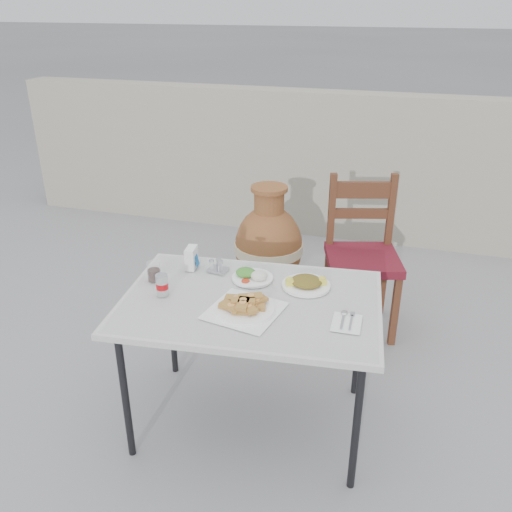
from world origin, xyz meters
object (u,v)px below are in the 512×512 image
(pide_plate, at_px, (244,305))
(chair, at_px, (362,254))
(salad_chopped_plate, at_px, (306,283))
(terracotta_urn, at_px, (269,248))
(soda_can, at_px, (162,285))
(condiment_caddy, at_px, (218,267))
(salad_rice_plate, at_px, (252,276))
(cola_glass, at_px, (154,272))
(napkin_holder, at_px, (191,258))
(cafe_table, at_px, (251,309))

(pide_plate, xyz_separation_m, chair, (0.38, 1.12, -0.22))
(salad_chopped_plate, bearing_deg, terracotta_urn, 114.00)
(soda_can, height_order, condiment_caddy, soda_can)
(salad_rice_plate, bearing_deg, terracotta_urn, 100.87)
(salad_rice_plate, xyz_separation_m, terracotta_urn, (-0.20, 1.02, -0.33))
(soda_can, bearing_deg, cola_glass, 130.22)
(cola_glass, bearing_deg, pide_plate, -16.28)
(condiment_caddy, bearing_deg, cola_glass, -145.68)
(condiment_caddy, bearing_deg, salad_chopped_plate, -3.90)
(napkin_holder, bearing_deg, terracotta_urn, 75.77)
(salad_rice_plate, distance_m, salad_chopped_plate, 0.26)
(salad_chopped_plate, relative_size, condiment_caddy, 2.22)
(cafe_table, xyz_separation_m, salad_chopped_plate, (0.21, 0.18, 0.07))
(salad_chopped_plate, xyz_separation_m, terracotta_urn, (-0.45, 1.02, -0.33))
(salad_chopped_plate, bearing_deg, pide_plate, -125.96)
(salad_chopped_plate, height_order, cola_glass, cola_glass)
(salad_rice_plate, bearing_deg, cola_glass, -161.97)
(napkin_holder, relative_size, condiment_caddy, 1.08)
(terracotta_urn, bearing_deg, pide_plate, -79.19)
(cafe_table, bearing_deg, chair, 69.67)
(soda_can, height_order, napkin_holder, napkin_holder)
(cola_glass, distance_m, chair, 1.33)
(cafe_table, relative_size, soda_can, 12.24)
(pide_plate, distance_m, salad_rice_plate, 0.29)
(salad_chopped_plate, height_order, chair, chair)
(cola_glass, bearing_deg, condiment_caddy, 34.32)
(condiment_caddy, bearing_deg, salad_rice_plate, -9.35)
(salad_rice_plate, height_order, soda_can, soda_can)
(salad_rice_plate, distance_m, terracotta_urn, 1.09)
(terracotta_urn, bearing_deg, cafe_table, -78.49)
(salad_chopped_plate, bearing_deg, salad_rice_plate, -179.99)
(pide_plate, xyz_separation_m, cola_glass, (-0.48, 0.14, 0.01))
(cafe_table, distance_m, soda_can, 0.40)
(salad_rice_plate, relative_size, cola_glass, 2.11)
(napkin_holder, xyz_separation_m, terracotta_urn, (0.12, 0.99, -0.37))
(salad_chopped_plate, bearing_deg, condiment_caddy, 176.10)
(terracotta_urn, bearing_deg, salad_chopped_plate, -66.00)
(pide_plate, bearing_deg, cafe_table, 92.18)
(salad_chopped_plate, relative_size, terracotta_urn, 0.28)
(salad_rice_plate, height_order, chair, chair)
(salad_rice_plate, xyz_separation_m, napkin_holder, (-0.31, 0.03, 0.04))
(cola_glass, height_order, terracotta_urn, terracotta_urn)
(napkin_holder, distance_m, chair, 1.13)
(salad_chopped_plate, height_order, napkin_holder, napkin_holder)
(cafe_table, xyz_separation_m, pide_plate, (0.00, -0.10, 0.07))
(chair, bearing_deg, soda_can, -140.52)
(soda_can, relative_size, cola_glass, 1.07)
(pide_plate, bearing_deg, condiment_caddy, 126.97)
(salad_chopped_plate, distance_m, soda_can, 0.65)
(cola_glass, xyz_separation_m, chair, (0.86, 0.98, -0.24))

